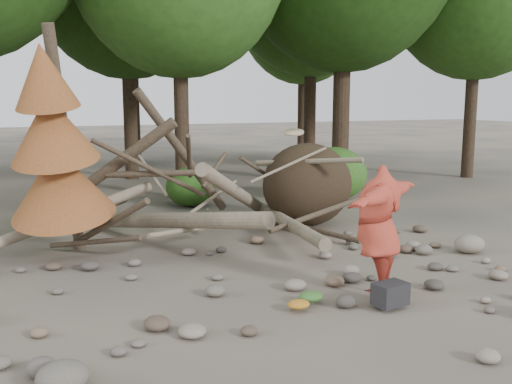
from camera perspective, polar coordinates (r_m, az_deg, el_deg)
name	(u,v)px	position (r m, az deg, el deg)	size (l,w,h in m)	color
ground	(295,296)	(8.97, 3.91, -10.29)	(120.00, 120.00, 0.00)	#514C44
deadfall_pile	(287,188)	(13.30, 3.09, 0.39)	(8.55, 5.24, 3.30)	#332619
dead_conifer	(55,149)	(10.90, -19.44, 4.06)	(2.06, 2.16, 4.35)	#4C3F30
bush_mid	(191,187)	(16.17, -6.56, 0.53)	(1.40, 1.40, 1.12)	#2B5719
bush_right	(333,174)	(17.16, 7.75, 1.82)	(2.00, 2.00, 1.60)	#356820
frisbee_thrower	(379,229)	(8.85, 12.16, -3.61)	(2.61, 1.86, 2.51)	#B03827
backpack	(390,298)	(8.60, 13.27, -10.26)	(0.49, 0.32, 0.32)	black
cloth_green	(311,300)	(8.61, 5.50, -10.66)	(0.38, 0.31, 0.14)	#376829
cloth_orange	(299,308)	(8.32, 4.29, -11.45)	(0.33, 0.27, 0.12)	#B4731E
boulder_front_left	(62,377)	(6.51, -18.79, -17.10)	(0.55, 0.49, 0.33)	#686056
boulder_mid_right	(470,244)	(12.04, 20.57, -4.88)	(0.61, 0.54, 0.36)	gray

